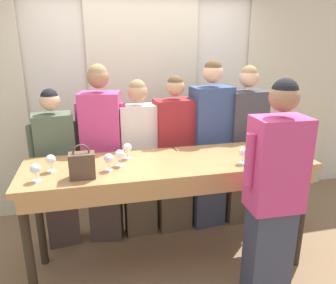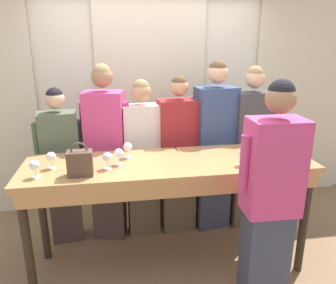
{
  "view_description": "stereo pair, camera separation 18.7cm",
  "coord_description": "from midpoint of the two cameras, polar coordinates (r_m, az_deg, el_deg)",
  "views": [
    {
      "loc": [
        -0.62,
        -2.56,
        2.05
      ],
      "look_at": [
        0.0,
        0.07,
        1.19
      ],
      "focal_mm": 35.0,
      "sensor_mm": 36.0,
      "label": 1
    },
    {
      "loc": [
        -0.44,
        -2.6,
        2.05
      ],
      "look_at": [
        0.0,
        0.07,
        1.19
      ],
      "focal_mm": 35.0,
      "sensor_mm": 36.0,
      "label": 2
    }
  ],
  "objects": [
    {
      "name": "host_pouring",
      "position": [
        2.51,
        15.82,
        -9.67
      ],
      "size": [
        0.49,
        0.27,
        1.81
      ],
      "color": "#383D51",
      "rests_on": "ground_plane"
    },
    {
      "name": "wine_bottle",
      "position": [
        3.26,
        18.86,
        0.9
      ],
      "size": [
        0.08,
        0.08,
        0.34
      ],
      "color": "black",
      "rests_on": "tasting_bar"
    },
    {
      "name": "ground_plane",
      "position": [
        3.33,
        -1.41,
        -20.34
      ],
      "size": [
        18.0,
        18.0,
        0.0
      ],
      "primitive_type": "plane",
      "color": "#846647"
    },
    {
      "name": "curtain_panel_center",
      "position": [
        4.0,
        -5.49,
        7.32
      ],
      "size": [
        1.3,
        0.03,
        2.69
      ],
      "color": "beige",
      "rests_on": "ground_plane"
    },
    {
      "name": "guest_olive_jacket",
      "position": [
        3.44,
        -20.22,
        -4.5
      ],
      "size": [
        0.48,
        0.3,
        1.61
      ],
      "color": "#473833",
      "rests_on": "ground_plane"
    },
    {
      "name": "handbag",
      "position": [
        2.56,
        -16.76,
        -3.86
      ],
      "size": [
        0.19,
        0.12,
        0.27
      ],
      "color": "brown",
      "rests_on": "tasting_bar"
    },
    {
      "name": "wine_glass_back_left",
      "position": [
        2.76,
        -21.6,
        -2.99
      ],
      "size": [
        0.08,
        0.08,
        0.14
      ],
      "color": "white",
      "rests_on": "tasting_bar"
    },
    {
      "name": "guest_cream_sweater",
      "position": [
        3.4,
        -6.59,
        -2.76
      ],
      "size": [
        0.5,
        0.23,
        1.68
      ],
      "color": "brown",
      "rests_on": "ground_plane"
    },
    {
      "name": "guest_pink_top",
      "position": [
        3.36,
        -12.84,
        -2.21
      ],
      "size": [
        0.49,
        0.35,
        1.83
      ],
      "color": "#473833",
      "rests_on": "ground_plane"
    },
    {
      "name": "wine_glass_back_mid",
      "position": [
        3.03,
        12.89,
        -0.37
      ],
      "size": [
        0.08,
        0.08,
        0.14
      ],
      "color": "white",
      "rests_on": "tasting_bar"
    },
    {
      "name": "wine_glass_center_right",
      "position": [
        2.65,
        -12.27,
        -2.93
      ],
      "size": [
        0.08,
        0.08,
        0.14
      ],
      "color": "white",
      "rests_on": "tasting_bar"
    },
    {
      "name": "wine_glass_center_left",
      "position": [
        3.37,
        13.79,
        1.36
      ],
      "size": [
        0.08,
        0.08,
        0.14
      ],
      "color": "white",
      "rests_on": "tasting_bar"
    },
    {
      "name": "wine_glass_back_right",
      "position": [
        2.88,
        -8.96,
        -1.1
      ],
      "size": [
        0.08,
        0.08,
        0.14
      ],
      "color": "white",
      "rests_on": "tasting_bar"
    },
    {
      "name": "guest_navy_coat",
      "position": [
        3.54,
        5.82,
        -0.61
      ],
      "size": [
        0.54,
        0.3,
        1.85
      ],
      "color": "#383D51",
      "rests_on": "ground_plane"
    },
    {
      "name": "guest_striped_shirt",
      "position": [
        3.46,
        -0.34,
        -2.38
      ],
      "size": [
        0.54,
        0.28,
        1.71
      ],
      "color": "brown",
      "rests_on": "ground_plane"
    },
    {
      "name": "wine_glass_front_mid",
      "position": [
        2.79,
        11.09,
        -1.84
      ],
      "size": [
        0.08,
        0.08,
        0.14
      ],
      "color": "white",
      "rests_on": "tasting_bar"
    },
    {
      "name": "tasting_bar",
      "position": [
        2.84,
        -1.44,
        -5.78
      ],
      "size": [
        2.47,
        0.71,
        1.04
      ],
      "color": "#B27F4C",
      "rests_on": "ground_plane"
    },
    {
      "name": "curtain_panel_right",
      "position": [
        4.69,
        19.42,
        7.92
      ],
      "size": [
        1.3,
        0.03,
        2.69
      ],
      "color": "beige",
      "rests_on": "ground_plane"
    },
    {
      "name": "wall_back",
      "position": [
        4.05,
        -5.64,
        8.26
      ],
      "size": [
        12.0,
        0.06,
        2.8
      ],
      "color": "silver",
      "rests_on": "ground_plane"
    },
    {
      "name": "wine_glass_front_right",
      "position": [
        2.62,
        -24.01,
        -4.39
      ],
      "size": [
        0.08,
        0.08,
        0.14
      ],
      "color": "white",
      "rests_on": "tasting_bar"
    },
    {
      "name": "wine_glass_center_mid",
      "position": [
        2.73,
        -10.35,
        -2.23
      ],
      "size": [
        0.08,
        0.08,
        0.14
      ],
      "color": "white",
      "rests_on": "tasting_bar"
    },
    {
      "name": "wine_glass_front_left",
      "position": [
        3.04,
        19.66,
        -0.96
      ],
      "size": [
        0.08,
        0.08,
        0.14
      ],
      "color": "white",
      "rests_on": "tasting_bar"
    },
    {
      "name": "pen",
      "position": [
        3.12,
        -0.64,
        -1.16
      ],
      "size": [
        0.03,
        0.14,
        0.01
      ],
      "color": "black",
      "rests_on": "tasting_bar"
    },
    {
      "name": "guest_beige_cap",
      "position": [
        3.7,
        11.68,
        -0.73
      ],
      "size": [
        0.52,
        0.29,
        1.79
      ],
      "color": "brown",
      "rests_on": "ground_plane"
    }
  ]
}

